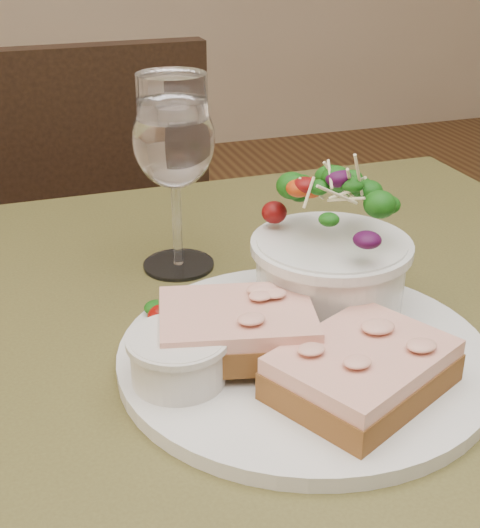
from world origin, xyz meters
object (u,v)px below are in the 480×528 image
object	(u,v)px
sandwich_front	(362,370)
salad_bowl	(332,242)
chair_far	(80,356)
dinner_plate	(304,355)
cafe_table	(268,444)
wine_glass	(174,146)
sandwich_back	(237,328)
ramekin	(178,356)

from	to	relation	value
sandwich_front	salad_bowl	bearing A→B (deg)	49.38
chair_far	dinner_plate	size ratio (longest dim) A/B	3.12
cafe_table	dinner_plate	size ratio (longest dim) A/B	2.77
cafe_table	wine_glass	world-z (taller)	wine_glass
sandwich_front	sandwich_back	xyz separation A→B (m)	(-0.07, 0.07, 0.01)
chair_far	wine_glass	xyz separation A→B (m)	(0.06, -0.59, 0.58)
chair_far	sandwich_front	world-z (taller)	chair_far
sandwich_back	salad_bowl	xyz separation A→B (m)	(0.10, 0.05, 0.04)
cafe_table	sandwich_back	size ratio (longest dim) A/B	6.01
chair_far	salad_bowl	world-z (taller)	chair_far
sandwich_back	wine_glass	bearing A→B (deg)	102.27
cafe_table	wine_glass	bearing A→B (deg)	101.30
chair_far	sandwich_back	xyz separation A→B (m)	(0.06, -0.78, 0.49)
chair_far	sandwich_front	size ratio (longest dim) A/B	6.02
sandwich_front	ramekin	bearing A→B (deg)	129.43
sandwich_front	salad_bowl	distance (m)	0.13
chair_far	wine_glass	world-z (taller)	wine_glass
cafe_table	sandwich_front	bearing A→B (deg)	-70.66
salad_bowl	wine_glass	size ratio (longest dim) A/B	0.73
dinner_plate	sandwich_back	world-z (taller)	sandwich_back
sandwich_back	wine_glass	distance (m)	0.21
wine_glass	cafe_table	bearing A→B (deg)	-78.70
sandwich_front	wine_glass	size ratio (longest dim) A/B	0.85
ramekin	salad_bowl	bearing A→B (deg)	23.76
chair_far	sandwich_front	bearing A→B (deg)	97.97
cafe_table	sandwich_back	xyz separation A→B (m)	(-0.04, -0.02, 0.14)
salad_bowl	wine_glass	xyz separation A→B (m)	(-0.10, 0.14, 0.05)
cafe_table	sandwich_back	distance (m)	0.14
sandwich_front	ramekin	xyz separation A→B (m)	(-0.12, 0.05, 0.00)
cafe_table	salad_bowl	bearing A→B (deg)	22.43
wine_glass	chair_far	bearing A→B (deg)	95.64
salad_bowl	chair_far	bearing A→B (deg)	101.90
sandwich_back	ramekin	xyz separation A→B (m)	(-0.05, -0.02, -0.00)
ramekin	sandwich_front	bearing A→B (deg)	-24.25
ramekin	dinner_plate	bearing A→B (deg)	4.68
chair_far	wine_glass	distance (m)	0.83
chair_far	dinner_plate	bearing A→B (deg)	97.43
chair_far	dinner_plate	world-z (taller)	chair_far
ramekin	wine_glass	world-z (taller)	wine_glass
dinner_plate	wine_glass	distance (m)	0.23
chair_far	ramekin	bearing A→B (deg)	90.09
cafe_table	dinner_plate	world-z (taller)	dinner_plate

